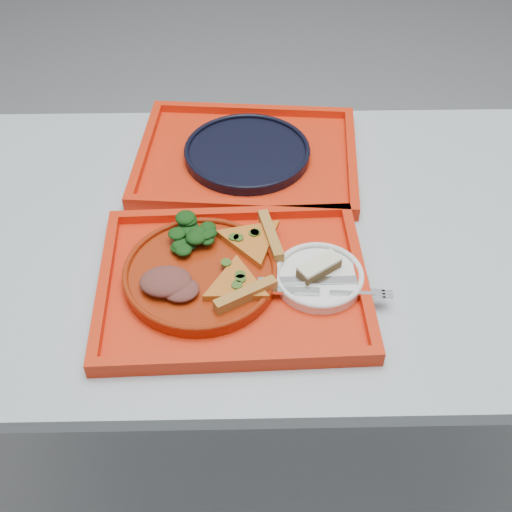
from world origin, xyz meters
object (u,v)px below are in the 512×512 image
Objects in this scene: tray_main at (233,285)px; dinner_plate at (201,275)px; tray_far at (247,159)px; dessert_bar at (319,267)px; navy_plate at (247,154)px.

dinner_plate is at bearing 167.90° from tray_main.
dessert_bar reaches higher than tray_far.
tray_main is 0.06m from dinner_plate.
tray_far is 1.73× the size of navy_plate.
tray_main is 1.73× the size of navy_plate.
dinner_plate is at bearing -98.46° from tray_far.
tray_main is 1.00× the size of tray_far.
dinner_plate is 1.00× the size of navy_plate.
dinner_plate is 0.36m from navy_plate.
tray_far is 5.67× the size of dessert_bar.
navy_plate is 3.28× the size of dessert_bar.
dinner_plate reaches higher than tray_far.
tray_main is 0.36m from navy_plate.
navy_plate is at bearing 0.00° from tray_far.
dessert_bar is at bearing -66.26° from tray_far.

